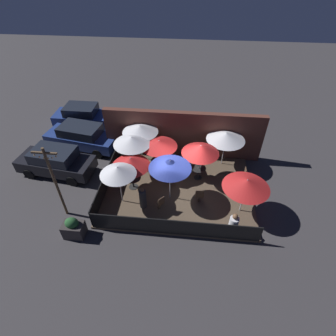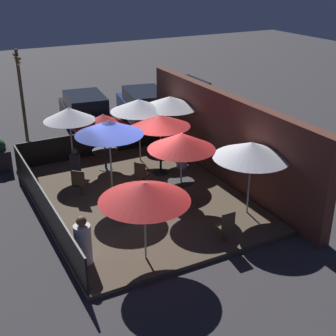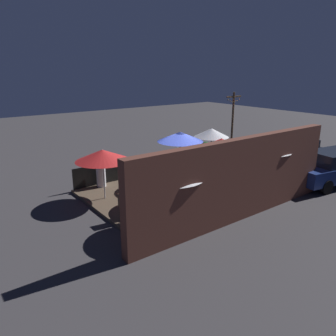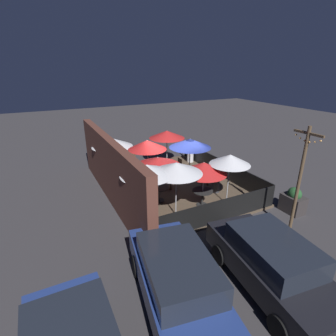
{
  "view_description": "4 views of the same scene",
  "coord_description": "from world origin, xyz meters",
  "px_view_note": "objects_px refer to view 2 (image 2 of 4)",
  "views": [
    {
      "loc": [
        0.44,
        -10.1,
        10.23
      ],
      "look_at": [
        -0.63,
        0.47,
        1.14
      ],
      "focal_mm": 28.0,
      "sensor_mm": 36.0,
      "label": 1
    },
    {
      "loc": [
        12.01,
        -5.26,
        6.86
      ],
      "look_at": [
        0.9,
        0.6,
        1.31
      ],
      "focal_mm": 50.0,
      "sensor_mm": 36.0,
      "label": 2
    },
    {
      "loc": [
        8.62,
        10.46,
        5.25
      ],
      "look_at": [
        0.78,
        -0.01,
        1.29
      ],
      "focal_mm": 35.0,
      "sensor_mm": 36.0,
      "label": 3
    },
    {
      "loc": [
        -10.9,
        5.85,
        5.87
      ],
      "look_at": [
        0.06,
        0.28,
        1.08
      ],
      "focal_mm": 28.0,
      "sensor_mm": 36.0,
      "label": 4
    }
  ],
  "objects_px": {
    "patio_umbrella_1": "(182,141)",
    "dining_table_1": "(181,186)",
    "patio_umbrella_5": "(69,114)",
    "patio_umbrella_6": "(252,150)",
    "patio_chair_1": "(226,225)",
    "parked_car_2": "(186,96)",
    "patron_1": "(182,152)",
    "light_post": "(22,98)",
    "dining_table_2": "(161,158)",
    "parked_car_1": "(145,108)",
    "patio_umbrella_0": "(103,121)",
    "dining_table_0": "(105,154)",
    "patio_umbrella_2": "(160,121)",
    "patio_umbrella_7": "(170,102)",
    "patron_0": "(76,169)",
    "patron_2": "(83,242)",
    "patio_umbrella_3": "(139,105)",
    "patio_chair_3": "(125,202)",
    "patio_chair_0": "(80,182)",
    "patio_umbrella_8": "(144,192)",
    "planter_box": "(0,155)",
    "patio_umbrella_4": "(109,128)",
    "parked_car_0": "(86,112)"
  },
  "relations": [
    {
      "from": "patio_umbrella_0",
      "to": "patio_chair_1",
      "type": "bearing_deg",
      "value": 10.2
    },
    {
      "from": "patio_chair_1",
      "to": "patron_1",
      "type": "distance_m",
      "value": 5.0
    },
    {
      "from": "patio_umbrella_0",
      "to": "patron_2",
      "type": "height_order",
      "value": "patio_umbrella_0"
    },
    {
      "from": "patio_umbrella_2",
      "to": "patron_2",
      "type": "relative_size",
      "value": 1.63
    },
    {
      "from": "patio_umbrella_2",
      "to": "patron_0",
      "type": "distance_m",
      "value": 3.2
    },
    {
      "from": "patio_umbrella_2",
      "to": "patio_umbrella_7",
      "type": "xyz_separation_m",
      "value": [
        -1.21,
        1.0,
        0.21
      ]
    },
    {
      "from": "planter_box",
      "to": "parked_car_0",
      "type": "xyz_separation_m",
      "value": [
        -2.56,
        4.11,
        0.34
      ]
    },
    {
      "from": "patio_umbrella_2",
      "to": "dining_table_2",
      "type": "height_order",
      "value": "patio_umbrella_2"
    },
    {
      "from": "patron_1",
      "to": "light_post",
      "type": "height_order",
      "value": "light_post"
    },
    {
      "from": "patio_umbrella_5",
      "to": "patio_umbrella_6",
      "type": "height_order",
      "value": "patio_umbrella_5"
    },
    {
      "from": "patio_umbrella_6",
      "to": "patio_chair_1",
      "type": "distance_m",
      "value": 2.31
    },
    {
      "from": "patio_chair_1",
      "to": "patio_chair_3",
      "type": "distance_m",
      "value": 2.97
    },
    {
      "from": "parked_car_0",
      "to": "parked_car_1",
      "type": "bearing_deg",
      "value": 84.16
    },
    {
      "from": "patio_umbrella_6",
      "to": "patron_2",
      "type": "relative_size",
      "value": 1.71
    },
    {
      "from": "patio_umbrella_7",
      "to": "dining_table_0",
      "type": "relative_size",
      "value": 2.58
    },
    {
      "from": "patio_umbrella_0",
      "to": "dining_table_1",
      "type": "relative_size",
      "value": 2.5
    },
    {
      "from": "dining_table_1",
      "to": "parked_car_0",
      "type": "height_order",
      "value": "parked_car_0"
    },
    {
      "from": "patio_umbrella_5",
      "to": "patio_umbrella_8",
      "type": "bearing_deg",
      "value": -0.23
    },
    {
      "from": "patio_umbrella_5",
      "to": "patron_1",
      "type": "xyz_separation_m",
      "value": [
        1.47,
        3.53,
        -1.5
      ]
    },
    {
      "from": "patio_chair_1",
      "to": "parked_car_2",
      "type": "xyz_separation_m",
      "value": [
        -10.84,
        5.0,
        0.23
      ]
    },
    {
      "from": "patio_umbrella_1",
      "to": "patio_umbrella_2",
      "type": "distance_m",
      "value": 2.29
    },
    {
      "from": "dining_table_0",
      "to": "dining_table_2",
      "type": "relative_size",
      "value": 0.93
    },
    {
      "from": "patio_umbrella_4",
      "to": "parked_car_1",
      "type": "height_order",
      "value": "patio_umbrella_4"
    },
    {
      "from": "patio_chair_1",
      "to": "patron_0",
      "type": "relative_size",
      "value": 0.71
    },
    {
      "from": "patron_2",
      "to": "light_post",
      "type": "bearing_deg",
      "value": -32.72
    },
    {
      "from": "patio_umbrella_8",
      "to": "patron_0",
      "type": "distance_m",
      "value": 5.0
    },
    {
      "from": "light_post",
      "to": "patron_1",
      "type": "bearing_deg",
      "value": 48.02
    },
    {
      "from": "patio_umbrella_6",
      "to": "parked_car_0",
      "type": "bearing_deg",
      "value": -170.05
    },
    {
      "from": "dining_table_2",
      "to": "parked_car_1",
      "type": "distance_m",
      "value": 5.61
    },
    {
      "from": "patio_chair_0",
      "to": "patio_umbrella_3",
      "type": "bearing_deg",
      "value": -15.95
    },
    {
      "from": "patron_0",
      "to": "patio_umbrella_8",
      "type": "bearing_deg",
      "value": -112.58
    },
    {
      "from": "patio_umbrella_0",
      "to": "patio_umbrella_4",
      "type": "xyz_separation_m",
      "value": [
        2.05,
        -0.57,
        0.48
      ]
    },
    {
      "from": "patio_chair_1",
      "to": "parked_car_1",
      "type": "bearing_deg",
      "value": -12.86
    },
    {
      "from": "planter_box",
      "to": "patio_umbrella_3",
      "type": "bearing_deg",
      "value": 68.34
    },
    {
      "from": "patio_umbrella_0",
      "to": "dining_table_0",
      "type": "xyz_separation_m",
      "value": [
        0.0,
        -0.0,
        -1.2
      ]
    },
    {
      "from": "light_post",
      "to": "parked_car_1",
      "type": "height_order",
      "value": "light_post"
    },
    {
      "from": "patio_umbrella_6",
      "to": "patio_umbrella_8",
      "type": "xyz_separation_m",
      "value": [
        0.71,
        -3.62,
        -0.13
      ]
    },
    {
      "from": "light_post",
      "to": "parked_car_0",
      "type": "relative_size",
      "value": 0.9
    },
    {
      "from": "patron_0",
      "to": "light_post",
      "type": "height_order",
      "value": "light_post"
    },
    {
      "from": "patio_umbrella_3",
      "to": "dining_table_0",
      "type": "bearing_deg",
      "value": -81.95
    },
    {
      "from": "dining_table_1",
      "to": "parked_car_2",
      "type": "distance_m",
      "value": 9.78
    },
    {
      "from": "dining_table_1",
      "to": "parked_car_0",
      "type": "distance_m",
      "value": 8.11
    },
    {
      "from": "patio_chair_1",
      "to": "parked_car_2",
      "type": "relative_size",
      "value": 0.23
    },
    {
      "from": "patio_umbrella_3",
      "to": "patio_chair_3",
      "type": "xyz_separation_m",
      "value": [
        3.77,
        -2.19,
        -1.58
      ]
    },
    {
      "from": "patio_umbrella_1",
      "to": "dining_table_1",
      "type": "distance_m",
      "value": 1.44
    },
    {
      "from": "patio_umbrella_5",
      "to": "dining_table_0",
      "type": "xyz_separation_m",
      "value": [
        0.36,
        1.06,
        -1.51
      ]
    },
    {
      "from": "parked_car_1",
      "to": "parked_car_2",
      "type": "bearing_deg",
      "value": 118.99
    },
    {
      "from": "patio_chair_0",
      "to": "patron_2",
      "type": "relative_size",
      "value": 0.71
    },
    {
      "from": "planter_box",
      "to": "parked_car_1",
      "type": "height_order",
      "value": "parked_car_1"
    },
    {
      "from": "dining_table_1",
      "to": "patio_chair_3",
      "type": "height_order",
      "value": "patio_chair_3"
    }
  ]
}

